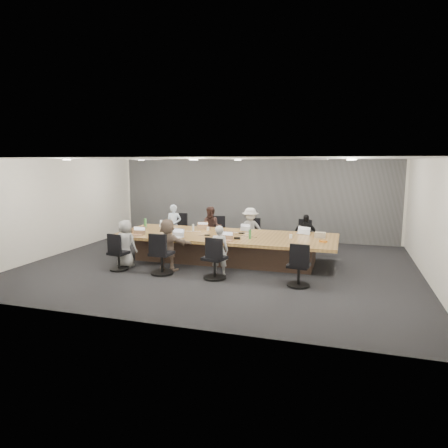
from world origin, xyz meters
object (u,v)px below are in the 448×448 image
(person_0, at_px, (174,226))
(laptop_5, at_px, (177,237))
(chair_3, at_px, (306,240))
(chair_6, at_px, (215,262))
(conference_table, at_px, (225,247))
(laptop_0, at_px, (166,226))
(chair_2, at_px, (253,238))
(stapler, at_px, (237,238))
(laptop_4, at_px, (136,235))
(laptop_2, at_px, (246,230))
(person_3, at_px, (305,235))
(person_6, at_px, (219,250))
(bottle_green_right, at_px, (250,234))
(person_5, at_px, (168,245))
(chair_4, at_px, (119,256))
(chair_7, at_px, (299,269))
(person_4, at_px, (126,244))
(mug_brown, at_px, (131,230))
(snack_packet, at_px, (323,241))
(person_1, at_px, (212,228))
(chair_0, at_px, (178,232))
(chair_5, at_px, (162,257))
(laptop_3, at_px, (303,233))
(laptop_6, at_px, (226,240))
(bottle_green_left, at_px, (145,223))
(bottle_clear, at_px, (193,227))
(chair_1, at_px, (215,235))
(canvas_bag, at_px, (320,235))

(person_0, bearing_deg, laptop_5, -71.92)
(chair_3, distance_m, chair_6, 3.84)
(conference_table, bearing_deg, laptop_0, 159.48)
(chair_2, relative_size, stapler, 4.50)
(person_0, distance_m, laptop_4, 2.16)
(laptop_2, distance_m, person_3, 1.75)
(laptop_0, distance_m, person_6, 3.22)
(laptop_4, distance_m, bottle_green_right, 3.11)
(person_3, relative_size, person_5, 0.91)
(conference_table, bearing_deg, chair_4, -143.43)
(chair_7, bearing_deg, person_4, -176.34)
(person_6, bearing_deg, mug_brown, -26.46)
(person_0, xyz_separation_m, snack_packet, (4.77, -1.60, 0.08))
(person_1, height_order, bottle_green_right, person_1)
(person_1, bearing_deg, person_5, -105.98)
(conference_table, xyz_separation_m, laptop_5, (-1.09, -0.80, 0.35))
(chair_0, relative_size, stapler, 5.15)
(person_4, xyz_separation_m, mug_brown, (-0.36, 0.90, 0.18))
(chair_5, xyz_separation_m, laptop_5, (0.00, 0.90, 0.32))
(chair_2, bearing_deg, laptop_3, 152.49)
(laptop_6, xyz_separation_m, bottle_green_left, (-2.91, 1.20, 0.13))
(chair_3, bearing_deg, person_4, 52.74)
(person_5, relative_size, bottle_clear, 6.61)
(conference_table, height_order, chair_3, chair_3)
(chair_1, xyz_separation_m, chair_4, (-1.44, -3.40, -0.01))
(person_0, bearing_deg, chair_1, 7.38)
(bottle_green_right, distance_m, snack_packet, 1.85)
(chair_5, bearing_deg, person_3, 46.97)
(laptop_2, relative_size, person_6, 0.24)
(laptop_0, relative_size, person_4, 0.23)
(laptop_3, xyz_separation_m, laptop_5, (-3.13, -1.60, 0.00))
(chair_2, xyz_separation_m, snack_packet, (2.25, -1.95, 0.39))
(chair_5, height_order, person_5, person_5)
(bottle_green_left, bearing_deg, bottle_green_right, -12.90)
(chair_4, height_order, laptop_0, laptop_0)
(laptop_2, bearing_deg, chair_0, -10.62)
(person_1, height_order, laptop_5, person_1)
(conference_table, relative_size, mug_brown, 52.25)
(chair_2, height_order, bottle_green_left, bottle_green_left)
(person_6, bearing_deg, laptop_5, -31.27)
(chair_1, distance_m, person_6, 3.25)
(person_0, relative_size, bottle_green_left, 4.85)
(conference_table, relative_size, laptop_0, 21.09)
(person_4, height_order, mug_brown, person_4)
(snack_packet, bearing_deg, bottle_green_right, -175.96)
(canvas_bag, bearing_deg, bottle_clear, -179.66)
(conference_table, xyz_separation_m, person_4, (-2.29, -1.35, 0.22))
(chair_5, height_order, canvas_bag, canvas_bag)
(chair_3, relative_size, person_3, 0.63)
(person_6, bearing_deg, chair_4, -1.39)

